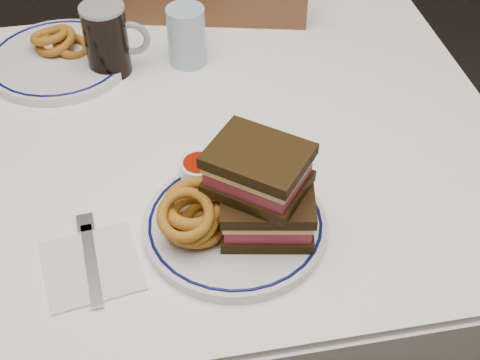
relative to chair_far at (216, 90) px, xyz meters
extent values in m
cube|color=white|center=(-0.20, -0.48, 0.24)|extent=(1.26, 0.86, 0.03)
cylinder|color=#4E3319|center=(0.34, -0.14, -0.14)|extent=(0.06, 0.06, 0.71)
cube|color=white|center=(0.43, -0.48, 0.16)|extent=(0.01, 0.86, 0.17)
cube|color=white|center=(-0.20, -0.05, 0.16)|extent=(1.26, 0.01, 0.17)
cube|color=#4E3319|center=(0.02, 0.07, -0.06)|extent=(0.50, 0.50, 0.04)
cylinder|color=#4E3319|center=(0.23, 0.20, -0.29)|extent=(0.04, 0.04, 0.41)
cylinder|color=#4E3319|center=(0.15, -0.14, -0.29)|extent=(0.04, 0.04, 0.41)
cylinder|color=#4E3319|center=(-0.11, 0.29, -0.29)|extent=(0.04, 0.04, 0.41)
cylinder|color=#4E3319|center=(-0.20, -0.06, -0.29)|extent=(0.04, 0.04, 0.41)
cube|color=#4E3319|center=(-0.03, -0.11, 0.18)|extent=(0.41, 0.13, 0.46)
cylinder|color=silver|center=(-0.07, -0.70, 0.27)|extent=(0.27, 0.27, 0.02)
torus|color=#0A0E4B|center=(-0.07, -0.70, 0.28)|extent=(0.26, 0.26, 0.01)
cube|color=black|center=(-0.03, -0.72, 0.29)|extent=(0.15, 0.13, 0.02)
cube|color=#962B44|center=(-0.03, -0.72, 0.31)|extent=(0.14, 0.12, 0.02)
cube|color=#EABB68|center=(-0.03, -0.72, 0.32)|extent=(0.14, 0.12, 0.01)
cube|color=black|center=(-0.03, -0.72, 0.34)|extent=(0.15, 0.13, 0.02)
cube|color=black|center=(-0.04, -0.70, 0.36)|extent=(0.17, 0.16, 0.02)
cube|color=#962B44|center=(-0.04, -0.70, 0.38)|extent=(0.16, 0.15, 0.02)
cube|color=#EABB68|center=(-0.04, -0.70, 0.39)|extent=(0.16, 0.16, 0.01)
cube|color=black|center=(-0.04, -0.70, 0.41)|extent=(0.17, 0.16, 0.02)
torus|color=brown|center=(-0.13, -0.71, 0.29)|extent=(0.10, 0.09, 0.05)
torus|color=brown|center=(-0.12, -0.70, 0.30)|extent=(0.08, 0.08, 0.06)
torus|color=brown|center=(-0.13, -0.68, 0.31)|extent=(0.09, 0.09, 0.05)
torus|color=brown|center=(-0.14, -0.72, 0.32)|extent=(0.09, 0.08, 0.05)
torus|color=brown|center=(-0.13, -0.70, 0.32)|extent=(0.10, 0.10, 0.04)
torus|color=brown|center=(-0.15, -0.72, 0.33)|extent=(0.09, 0.08, 0.05)
cylinder|color=white|center=(-0.11, -0.60, 0.30)|extent=(0.06, 0.06, 0.03)
cylinder|color=#861102|center=(-0.11, -0.60, 0.31)|extent=(0.05, 0.05, 0.01)
cylinder|color=black|center=(-0.24, -0.25, 0.33)|extent=(0.08, 0.08, 0.14)
cylinder|color=gray|center=(-0.24, -0.25, 0.40)|extent=(0.08, 0.08, 0.01)
torus|color=gray|center=(-0.19, -0.26, 0.33)|extent=(0.07, 0.02, 0.07)
cylinder|color=#9FBBCE|center=(-0.09, -0.25, 0.32)|extent=(0.07, 0.07, 0.12)
cylinder|color=silver|center=(-0.34, -0.21, 0.27)|extent=(0.28, 0.28, 0.02)
torus|color=#0A0E4B|center=(-0.34, -0.21, 0.28)|extent=(0.26, 0.26, 0.01)
torus|color=brown|center=(-0.31, -0.19, 0.29)|extent=(0.08, 0.08, 0.05)
torus|color=brown|center=(-0.34, -0.18, 0.30)|extent=(0.09, 0.09, 0.05)
torus|color=brown|center=(-0.35, -0.18, 0.31)|extent=(0.08, 0.08, 0.04)
cube|color=silver|center=(-0.29, -0.73, 0.26)|extent=(0.15, 0.15, 0.00)
cube|color=silver|center=(-0.29, -0.73, 0.27)|extent=(0.03, 0.15, 0.00)
cube|color=silver|center=(-0.29, -0.65, 0.27)|extent=(0.03, 0.04, 0.00)
camera|label=1|loc=(-0.19, -1.36, 1.01)|focal=50.00mm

